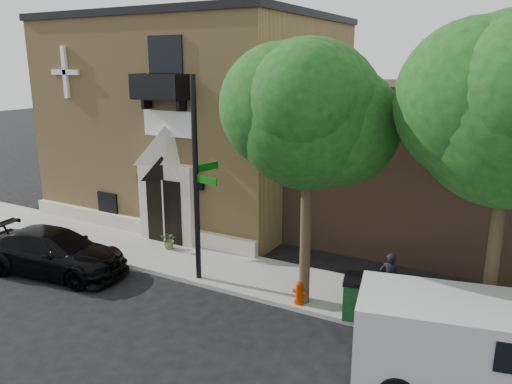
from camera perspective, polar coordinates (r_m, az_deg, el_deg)
ground at (r=18.36m, az=-12.74°, el=-8.93°), size 120.00×120.00×0.00m
sidewalk at (r=18.79m, az=-7.39°, el=-7.86°), size 42.00×3.00×0.15m
church at (r=25.07m, az=-6.30°, el=8.62°), size 12.20×11.01×9.30m
street_tree_left at (r=13.89m, az=5.97°, el=8.93°), size 4.97×4.38×7.77m
black_sedan at (r=18.97m, az=-22.07°, el=-6.37°), size 5.64×2.99×1.56m
cargo_van at (r=12.40m, az=25.61°, el=-15.79°), size 5.79×3.27×2.23m
street_sign at (r=16.17m, az=-6.78°, el=1.32°), size 1.05×1.20×6.73m
fire_hydrant at (r=15.37m, az=5.01°, el=-11.36°), size 0.41×0.33×0.72m
dumpster at (r=14.85m, az=13.45°, el=-11.69°), size 1.98×1.42×1.17m
planter at (r=19.82m, az=-9.86°, el=-5.43°), size 0.68×0.60×0.70m
pedestrian_near at (r=15.55m, az=15.03°, el=-9.59°), size 0.64×0.46×1.66m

